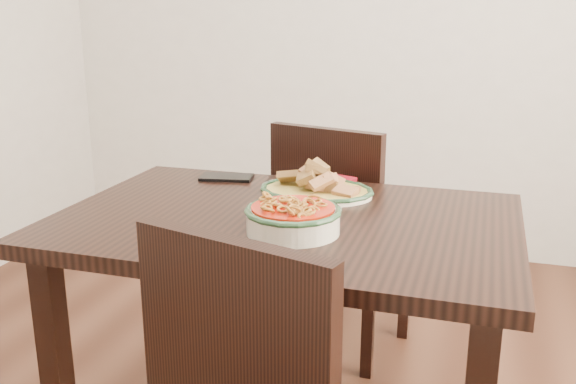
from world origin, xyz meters
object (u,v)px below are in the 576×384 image
(dining_table, at_px, (286,252))
(noodle_bowl, at_px, (293,215))
(chair_far, at_px, (339,230))
(smartphone, at_px, (226,177))
(fish_plate, at_px, (317,180))

(dining_table, bearing_deg, noodle_bowl, -64.60)
(chair_far, xyz_separation_m, smartphone, (-0.30, -0.33, 0.26))
(chair_far, relative_size, fish_plate, 2.72)
(chair_far, bearing_deg, noodle_bowl, 108.94)
(dining_table, distance_m, smartphone, 0.44)
(noodle_bowl, bearing_deg, chair_far, 94.17)
(fish_plate, height_order, noodle_bowl, fish_plate)
(dining_table, height_order, noodle_bowl, noodle_bowl)
(dining_table, relative_size, fish_plate, 3.64)
(chair_far, xyz_separation_m, noodle_bowl, (0.05, -0.75, 0.29))
(dining_table, relative_size, chair_far, 1.34)
(dining_table, bearing_deg, smartphone, 133.94)
(smartphone, bearing_deg, chair_far, 37.34)
(fish_plate, height_order, smartphone, fish_plate)
(smartphone, bearing_deg, dining_table, -56.63)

